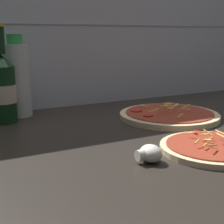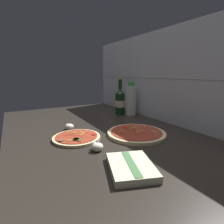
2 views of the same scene
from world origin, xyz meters
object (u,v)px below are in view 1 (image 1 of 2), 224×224
object	(u,v)px
pizza_far	(169,115)
beer_bottle	(3,88)
oil_bottle	(17,79)
mushroom_left	(150,154)
pizza_near	(213,148)

from	to	relation	value
pizza_far	beer_bottle	world-z (taller)	beer_bottle
pizza_far	oil_bottle	world-z (taller)	oil_bottle
pizza_far	mushroom_left	xyz separation A→B (cm)	(-25.42, -27.10, 0.82)
pizza_far	oil_bottle	xyz separation A→B (cm)	(-38.50, 24.53, 10.34)
beer_bottle	mushroom_left	size ratio (longest dim) A/B	5.21
oil_bottle	mushroom_left	distance (cm)	54.10
mushroom_left	pizza_far	bearing A→B (deg)	46.83
beer_bottle	pizza_near	bearing A→B (deg)	-53.70
pizza_far	oil_bottle	distance (cm)	46.81
pizza_far	oil_bottle	bearing A→B (deg)	147.50
pizza_far	mushroom_left	size ratio (longest dim) A/B	5.63
pizza_near	beer_bottle	world-z (taller)	beer_bottle
oil_bottle	mushroom_left	xyz separation A→B (cm)	(13.08, -51.63, -9.52)
beer_bottle	pizza_far	bearing A→B (deg)	-22.53
oil_bottle	mushroom_left	world-z (taller)	oil_bottle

